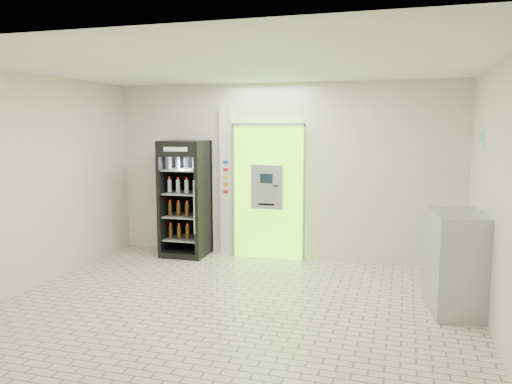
% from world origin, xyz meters
% --- Properties ---
extents(ground, '(6.00, 6.00, 0.00)m').
position_xyz_m(ground, '(0.00, 0.00, 0.00)').
color(ground, beige).
rests_on(ground, ground).
extents(room_shell, '(6.00, 6.00, 6.00)m').
position_xyz_m(room_shell, '(0.00, 0.00, 1.84)').
color(room_shell, silver).
rests_on(room_shell, ground).
extents(atm_assembly, '(1.30, 0.24, 2.33)m').
position_xyz_m(atm_assembly, '(-0.20, 2.41, 1.17)').
color(atm_assembly, '#79F40F').
rests_on(atm_assembly, ground).
extents(pillar, '(0.22, 0.11, 2.60)m').
position_xyz_m(pillar, '(-0.98, 2.45, 1.30)').
color(pillar, silver).
rests_on(pillar, ground).
extents(beverage_cooler, '(0.78, 0.73, 2.02)m').
position_xyz_m(beverage_cooler, '(-1.65, 2.16, 0.97)').
color(beverage_cooler, black).
rests_on(beverage_cooler, ground).
extents(steel_cabinet, '(0.76, 1.01, 1.24)m').
position_xyz_m(steel_cabinet, '(2.68, 0.62, 0.62)').
color(steel_cabinet, '#9EA1A6').
rests_on(steel_cabinet, ground).
extents(exit_sign, '(0.02, 0.22, 0.26)m').
position_xyz_m(exit_sign, '(2.99, 1.40, 2.12)').
color(exit_sign, white).
rests_on(exit_sign, room_shell).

